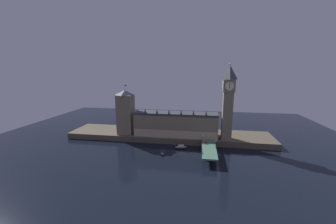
{
  "coord_description": "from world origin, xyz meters",
  "views": [
    {
      "loc": [
        34.41,
        -178.1,
        74.04
      ],
      "look_at": [
        2.12,
        20.0,
        33.19
      ],
      "focal_mm": 22.0,
      "sensor_mm": 36.0,
      "label": 1
    }
  ],
  "objects_px": {
    "clock_tower": "(228,100)",
    "victoria_tower": "(126,112)",
    "pedestrian_near_rail": "(203,153)",
    "street_lamp_near": "(203,150)",
    "pedestrian_far_rail": "(203,143)",
    "street_lamp_mid": "(216,144)",
    "street_lamp_far": "(203,138)",
    "car_northbound_lead": "(206,143)",
    "pedestrian_mid_walk": "(215,146)",
    "boat_upstream": "(181,147)"
  },
  "relations": [
    {
      "from": "clock_tower",
      "to": "victoria_tower",
      "type": "height_order",
      "value": "clock_tower"
    },
    {
      "from": "street_lamp_mid",
      "to": "street_lamp_far",
      "type": "relative_size",
      "value": 1.07
    },
    {
      "from": "pedestrian_mid_walk",
      "to": "street_lamp_far",
      "type": "height_order",
      "value": "street_lamp_far"
    },
    {
      "from": "clock_tower",
      "to": "pedestrian_far_rail",
      "type": "relative_size",
      "value": 47.5
    },
    {
      "from": "street_lamp_near",
      "to": "street_lamp_far",
      "type": "distance_m",
      "value": 29.44
    },
    {
      "from": "pedestrian_near_rail",
      "to": "street_lamp_near",
      "type": "xyz_separation_m",
      "value": [
        -0.4,
        -1.36,
        2.79
      ]
    },
    {
      "from": "car_northbound_lead",
      "to": "street_lamp_far",
      "type": "bearing_deg",
      "value": 133.46
    },
    {
      "from": "pedestrian_near_rail",
      "to": "pedestrian_far_rail",
      "type": "relative_size",
      "value": 1.15
    },
    {
      "from": "pedestrian_near_rail",
      "to": "street_lamp_far",
      "type": "distance_m",
      "value": 28.26
    },
    {
      "from": "clock_tower",
      "to": "street_lamp_near",
      "type": "bearing_deg",
      "value": -116.92
    },
    {
      "from": "pedestrian_near_rail",
      "to": "pedestrian_far_rail",
      "type": "distance_m",
      "value": 22.98
    },
    {
      "from": "pedestrian_mid_walk",
      "to": "pedestrian_far_rail",
      "type": "bearing_deg",
      "value": 153.28
    },
    {
      "from": "street_lamp_mid",
      "to": "pedestrian_far_rail",
      "type": "bearing_deg",
      "value": 139.35
    },
    {
      "from": "street_lamp_far",
      "to": "pedestrian_near_rail",
      "type": "bearing_deg",
      "value": -89.18
    },
    {
      "from": "clock_tower",
      "to": "pedestrian_far_rail",
      "type": "distance_m",
      "value": 48.9
    },
    {
      "from": "clock_tower",
      "to": "pedestrian_near_rail",
      "type": "xyz_separation_m",
      "value": [
        -22.91,
        -44.54,
        -37.3
      ]
    },
    {
      "from": "clock_tower",
      "to": "street_lamp_far",
      "type": "relative_size",
      "value": 11.34
    },
    {
      "from": "pedestrian_near_rail",
      "to": "car_northbound_lead",
      "type": "bearing_deg",
      "value": 83.79
    },
    {
      "from": "pedestrian_mid_walk",
      "to": "car_northbound_lead",
      "type": "bearing_deg",
      "value": 138.1
    },
    {
      "from": "car_northbound_lead",
      "to": "pedestrian_far_rail",
      "type": "bearing_deg",
      "value": -145.83
    },
    {
      "from": "pedestrian_near_rail",
      "to": "street_lamp_mid",
      "type": "height_order",
      "value": "street_lamp_mid"
    },
    {
      "from": "clock_tower",
      "to": "street_lamp_mid",
      "type": "height_order",
      "value": "clock_tower"
    },
    {
      "from": "street_lamp_near",
      "to": "street_lamp_mid",
      "type": "distance_m",
      "value": 18.75
    },
    {
      "from": "pedestrian_mid_walk",
      "to": "pedestrian_far_rail",
      "type": "relative_size",
      "value": 1.06
    },
    {
      "from": "victoria_tower",
      "to": "boat_upstream",
      "type": "xyz_separation_m",
      "value": [
        62.47,
        -21.01,
        -28.42
      ]
    },
    {
      "from": "car_northbound_lead",
      "to": "pedestrian_near_rail",
      "type": "distance_m",
      "value": 24.96
    },
    {
      "from": "clock_tower",
      "to": "pedestrian_far_rail",
      "type": "xyz_separation_m",
      "value": [
        -22.91,
        -21.56,
        -37.43
      ]
    },
    {
      "from": "clock_tower",
      "to": "victoria_tower",
      "type": "xyz_separation_m",
      "value": [
        -105.93,
        3.34,
        -15.79
      ]
    },
    {
      "from": "pedestrian_near_rail",
      "to": "street_lamp_near",
      "type": "distance_m",
      "value": 3.13
    },
    {
      "from": "pedestrian_far_rail",
      "to": "street_lamp_far",
      "type": "relative_size",
      "value": 0.24
    },
    {
      "from": "victoria_tower",
      "to": "street_lamp_far",
      "type": "distance_m",
      "value": 86.92
    },
    {
      "from": "clock_tower",
      "to": "street_lamp_far",
      "type": "xyz_separation_m",
      "value": [
        -23.31,
        -16.46,
        -34.14
      ]
    },
    {
      "from": "street_lamp_mid",
      "to": "street_lamp_far",
      "type": "height_order",
      "value": "street_lamp_mid"
    },
    {
      "from": "pedestrian_far_rail",
      "to": "pedestrian_near_rail",
      "type": "bearing_deg",
      "value": -90.0
    },
    {
      "from": "car_northbound_lead",
      "to": "street_lamp_mid",
      "type": "relative_size",
      "value": 0.61
    },
    {
      "from": "street_lamp_far",
      "to": "street_lamp_mid",
      "type": "bearing_deg",
      "value": -51.77
    },
    {
      "from": "pedestrian_near_rail",
      "to": "street_lamp_mid",
      "type": "relative_size",
      "value": 0.26
    },
    {
      "from": "clock_tower",
      "to": "pedestrian_mid_walk",
      "type": "relative_size",
      "value": 44.76
    },
    {
      "from": "street_lamp_near",
      "to": "street_lamp_mid",
      "type": "relative_size",
      "value": 0.85
    },
    {
      "from": "pedestrian_far_rail",
      "to": "boat_upstream",
      "type": "bearing_deg",
      "value": 169.28
    },
    {
      "from": "victoria_tower",
      "to": "car_northbound_lead",
      "type": "bearing_deg",
      "value": -15.06
    },
    {
      "from": "pedestrian_mid_walk",
      "to": "street_lamp_far",
      "type": "bearing_deg",
      "value": 136.74
    },
    {
      "from": "victoria_tower",
      "to": "boat_upstream",
      "type": "bearing_deg",
      "value": -18.59
    },
    {
      "from": "pedestrian_far_rail",
      "to": "street_lamp_mid",
      "type": "relative_size",
      "value": 0.22
    },
    {
      "from": "pedestrian_far_rail",
      "to": "street_lamp_mid",
      "type": "bearing_deg",
      "value": -40.65
    },
    {
      "from": "victoria_tower",
      "to": "pedestrian_far_rail",
      "type": "xyz_separation_m",
      "value": [
        83.02,
        -24.9,
        -21.64
      ]
    },
    {
      "from": "car_northbound_lead",
      "to": "pedestrian_mid_walk",
      "type": "xyz_separation_m",
      "value": [
        8.1,
        -7.27,
        0.21
      ]
    },
    {
      "from": "street_lamp_near",
      "to": "street_lamp_mid",
      "type": "xyz_separation_m",
      "value": [
        11.6,
        14.72,
        0.65
      ]
    },
    {
      "from": "victoria_tower",
      "to": "boat_upstream",
      "type": "relative_size",
      "value": 4.35
    },
    {
      "from": "clock_tower",
      "to": "victoria_tower",
      "type": "distance_m",
      "value": 107.15
    }
  ]
}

